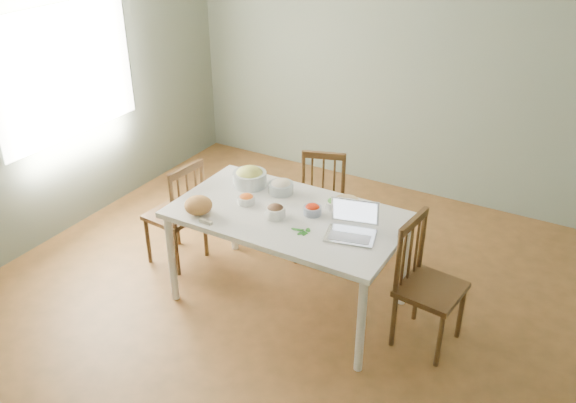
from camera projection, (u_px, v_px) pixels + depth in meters
The scene contains 19 objects.
floor at pixel (286, 308), 4.89m from camera, with size 5.00×5.00×0.00m, color brown.
wall_back at pixel (409, 68), 6.15m from camera, with size 5.00×0.00×2.70m, color slate.
wall_left at pixel (41, 98), 5.34m from camera, with size 0.00×5.00×2.70m, color slate.
window_left at pixel (66, 73), 5.49m from camera, with size 0.04×1.60×1.20m, color white.
dining_table at pixel (288, 258), 4.78m from camera, with size 1.76×0.99×0.83m, color white, non-canonical shape.
chair_far at pixel (320, 210), 5.35m from camera, with size 0.42×0.40×0.95m, color #332113, non-canonical shape.
chair_left at pixel (174, 212), 5.29m from camera, with size 0.43×0.41×0.98m, color #332113, non-canonical shape.
chair_right at pixel (432, 286), 4.31m from camera, with size 0.44×0.42×1.00m, color #332113, non-canonical shape.
bread_boule at pixel (198, 205), 4.55m from camera, with size 0.21×0.21×0.14m, color #A77335.
butter_stick at pixel (206, 222), 4.44m from camera, with size 0.10×0.03×0.03m, color #F5EAC6.
bowl_squash at pixel (250, 177), 4.95m from camera, with size 0.28×0.28×0.16m, color #C4BD59, non-canonical shape.
bowl_carrot at pixel (246, 199), 4.70m from camera, with size 0.14×0.14×0.08m, color #F65A2B, non-canonical shape.
bowl_onion at pixel (281, 186), 4.85m from camera, with size 0.20×0.20×0.11m, color white, non-canonical shape.
bowl_mushroom at pixel (275, 211), 4.51m from camera, with size 0.15×0.15×0.10m, color black, non-canonical shape.
bowl_redpep at pixel (312, 209), 4.55m from camera, with size 0.14×0.14×0.08m, color red, non-canonical shape.
bowl_broccoli at pixel (334, 203), 4.63m from camera, with size 0.14×0.14×0.08m, color #11360A, non-canonical shape.
flatbread at pixel (346, 201), 4.74m from camera, with size 0.20×0.20×0.02m, color #CAB480.
basil_bunch at pixel (300, 230), 4.35m from camera, with size 0.17×0.17×0.02m, color #114B15, non-canonical shape.
laptop at pixel (351, 222), 4.23m from camera, with size 0.35×0.30×0.24m, color silver, non-canonical shape.
Camera 1 is at (1.94, -3.36, 3.09)m, focal length 37.74 mm.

